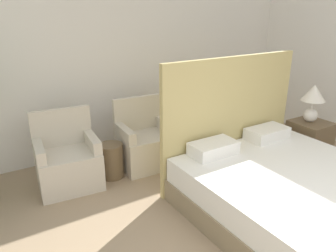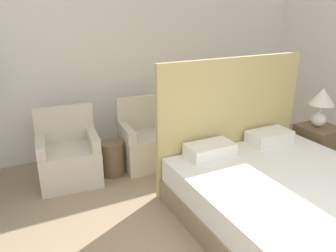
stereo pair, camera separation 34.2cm
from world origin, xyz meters
The scene contains 7 objects.
wall_back centered at (0.00, 3.77, 1.45)m, with size 10.00×0.06×2.90m.
bed centered at (0.71, 1.28, 0.30)m, with size 1.90×1.96×1.50m.
armchair_near_window_left centered at (-1.03, 2.98, 0.28)m, with size 0.75×0.63×0.90m.
armchair_near_window_right centered at (0.01, 2.98, 0.28)m, with size 0.73×0.61×0.90m.
nightstand centered at (1.96, 1.93, 0.28)m, with size 0.46×0.47×0.57m.
table_lamp centered at (1.95, 1.96, 0.89)m, with size 0.31×0.31×0.50m.
side_table centered at (-0.51, 2.93, 0.22)m, with size 0.29×0.29×0.44m.
Camera 1 is at (-1.85, -0.55, 2.03)m, focal length 35.00 mm.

